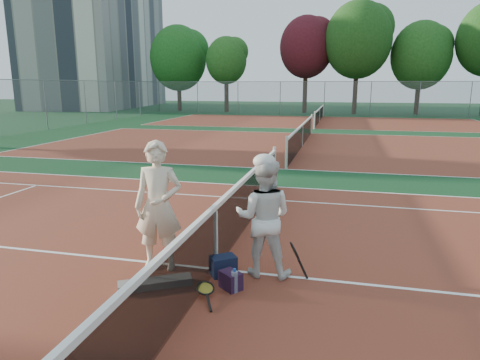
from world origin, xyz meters
name	(u,v)px	position (x,y,z in m)	size (l,w,h in m)	color
ground	(216,269)	(0.00, 0.00, 0.00)	(130.00, 130.00, 0.00)	#0E3519
court_main	(216,269)	(0.00, 0.00, 0.00)	(23.77, 10.97, 0.01)	maroon
court_far_a	(302,146)	(0.00, 13.50, 0.00)	(23.77, 10.97, 0.01)	maroon
court_far_b	(319,122)	(0.00, 27.00, 0.00)	(23.77, 10.97, 0.01)	maroon
net_main	(216,237)	(0.00, 0.00, 0.51)	(0.10, 10.98, 1.02)	black
net_far_a	(302,135)	(0.00, 13.50, 0.51)	(0.10, 10.98, 1.02)	black
net_far_b	(319,115)	(0.00, 27.00, 0.51)	(0.10, 10.98, 1.02)	black
fence_back	(324,99)	(0.00, 34.00, 1.50)	(32.00, 0.06, 3.00)	slate
apartment_block	(101,45)	(-28.00, 44.00, 7.50)	(10.00, 22.00, 15.00)	beige
player_a	(158,206)	(-0.84, -0.12, 0.97)	(0.71, 0.46, 1.94)	beige
player_b	(264,218)	(0.71, 0.03, 0.86)	(0.84, 0.65, 1.72)	white
racket_red	(159,266)	(-0.65, -0.63, 0.26)	(0.36, 0.27, 0.52)	maroon
racket_black_held	(294,261)	(1.18, -0.07, 0.28)	(0.28, 0.27, 0.56)	black
racket_spare	(205,290)	(0.09, -0.81, 0.07)	(0.60, 0.27, 0.13)	black
sports_bag_navy	(223,266)	(0.15, -0.15, 0.14)	(0.36, 0.25, 0.29)	black
sports_bag_purple	(231,280)	(0.37, -0.55, 0.12)	(0.30, 0.21, 0.24)	black
net_cover_canvas	(155,283)	(-0.65, -0.74, 0.05)	(1.00, 0.23, 0.11)	slate
water_bottle	(235,282)	(0.45, -0.64, 0.15)	(0.09, 0.09, 0.30)	silver
tree_back_0	(178,58)	(-15.39, 37.89, 5.42)	(5.87, 5.87, 8.80)	#382314
tree_back_1	(226,61)	(-9.96, 37.08, 5.07)	(4.08, 4.08, 7.45)	#382314
tree_back_maroon	(306,47)	(-2.06, 37.52, 6.24)	(5.15, 5.15, 9.22)	#382314
tree_back_3	(358,40)	(2.71, 36.83, 6.73)	(6.13, 6.13, 10.27)	#382314
tree_back_4	(421,56)	(8.39, 37.76, 5.34)	(5.38, 5.38, 8.45)	#382314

